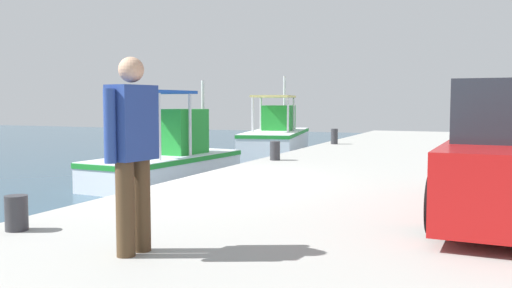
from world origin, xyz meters
The scene contains 7 objects.
quay_pier centered at (0.00, -5.00, 0.40)m, with size 36.00×10.00×0.80m, color #9E9E99.
fishing_boat_second centered at (4.50, 2.85, 0.63)m, with size 4.97×2.21×2.75m.
fishing_boat_third centered at (12.51, 2.83, 0.70)m, with size 6.00×3.00×3.25m.
fisherman_standing centered at (-4.02, -2.09, 1.74)m, with size 0.61×0.30×1.71m.
mooring_bollard_second centered at (-3.76, -0.45, 0.98)m, with size 0.23×0.23×0.36m, color #333338.
mooring_bollard_third centered at (3.75, -0.45, 1.02)m, with size 0.23×0.23×0.43m, color #333338.
mooring_bollard_fourth centered at (9.02, -0.45, 1.04)m, with size 0.22×0.22×0.49m, color #333338.
Camera 1 is at (-8.00, -4.92, 2.12)m, focal length 38.79 mm.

